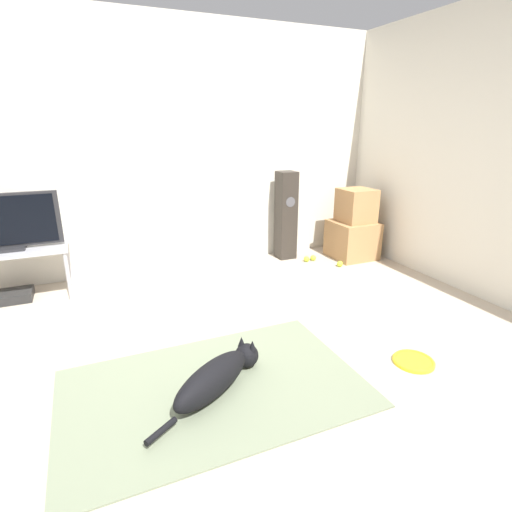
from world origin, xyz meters
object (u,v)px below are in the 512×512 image
floor_speaker (286,216)px  tennis_ball_loose_on_carpet (313,258)px  dog (218,376)px  game_console (14,296)px  cardboard_box_upper (356,206)px  frisbee (414,361)px  tv_stand (5,256)px  tennis_ball_near_speaker (340,264)px  tennis_ball_by_boxes (307,259)px  cardboard_box_lower (352,239)px

floor_speaker → tennis_ball_loose_on_carpet: size_ratio=15.43×
dog → floor_speaker: floor_speaker is taller
floor_speaker → game_console: (-2.83, -0.11, -0.47)m
cardboard_box_upper → floor_speaker: size_ratio=0.37×
frisbee → tennis_ball_loose_on_carpet: 2.15m
tv_stand → tennis_ball_near_speaker: (3.25, -0.45, -0.38)m
frisbee → tennis_ball_near_speaker: bearing=70.1°
tennis_ball_by_boxes → tennis_ball_loose_on_carpet: same height
cardboard_box_upper → floor_speaker: 0.82m
cardboard_box_lower → tennis_ball_by_boxes: 0.61m
tv_stand → game_console: bearing=-59.1°
dog → game_console: 2.38m
tennis_ball_by_boxes → tennis_ball_near_speaker: size_ratio=1.00×
cardboard_box_upper → tennis_ball_near_speaker: cardboard_box_upper is taller
floor_speaker → tennis_ball_near_speaker: (0.41, -0.55, -0.48)m
cardboard_box_lower → cardboard_box_upper: size_ratio=1.29×
frisbee → cardboard_box_upper: cardboard_box_upper is taller
tennis_ball_near_speaker → tennis_ball_loose_on_carpet: 0.34m
tennis_ball_near_speaker → cardboard_box_lower: bearing=36.1°
cardboard_box_lower → floor_speaker: (-0.73, 0.31, 0.29)m
cardboard_box_upper → tennis_ball_loose_on_carpet: bearing=172.2°
cardboard_box_lower → tennis_ball_near_speaker: (-0.33, -0.24, -0.19)m
cardboard_box_upper → tennis_ball_loose_on_carpet: 0.78m
frisbee → floor_speaker: (0.24, 2.34, 0.50)m
dog → game_console: (-1.29, 2.00, -0.07)m
floor_speaker → tennis_ball_loose_on_carpet: 0.59m
floor_speaker → tennis_ball_near_speaker: size_ratio=15.43×
tennis_ball_loose_on_carpet → dog: bearing=-133.8°
tv_stand → tennis_ball_loose_on_carpet: tv_stand is taller
cardboard_box_upper → dog: bearing=-141.9°
floor_speaker → cardboard_box_upper: bearing=-22.9°
tennis_ball_near_speaker → tennis_ball_loose_on_carpet: bearing=118.6°
tv_stand → tennis_ball_by_boxes: bearing=-2.9°
cardboard_box_upper → tennis_ball_by_boxes: bearing=173.8°
dog → cardboard_box_upper: (2.29, 1.80, 0.51)m
frisbee → tennis_ball_near_speaker: (0.65, 1.79, 0.02)m
cardboard_box_lower → tennis_ball_near_speaker: size_ratio=7.43×
cardboard_box_upper → game_console: 3.64m
cardboard_box_lower → tennis_ball_by_boxes: cardboard_box_lower is taller
dog → cardboard_box_lower: bearing=38.3°
floor_speaker → game_console: bearing=-177.7°
frisbee → tennis_ball_loose_on_carpet: size_ratio=4.12×
tv_stand → game_console: tv_stand is taller
cardboard_box_lower → floor_speaker: bearing=156.9°
dog → cardboard_box_upper: 2.96m
cardboard_box_upper → tennis_ball_by_boxes: 0.85m
dog → floor_speaker: 2.65m
cardboard_box_lower → cardboard_box_upper: (0.02, -0.00, 0.41)m
cardboard_box_upper → tennis_ball_near_speaker: 0.72m
cardboard_box_upper → game_console: size_ratio=1.26×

